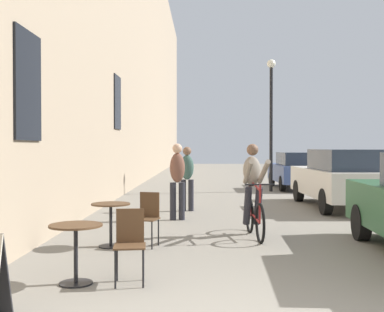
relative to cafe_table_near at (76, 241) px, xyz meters
name	(u,v)px	position (x,y,z in m)	size (l,w,h in m)	color
building_facade_left	(122,11)	(-1.45, 12.10, 6.13)	(0.54, 68.00, 13.30)	tan
cafe_table_near	(76,241)	(0.00, 0.00, 0.00)	(0.64, 0.64, 0.72)	black
cafe_chair_near_toward_street	(130,240)	(0.64, 0.08, 0.00)	(0.42, 0.42, 0.89)	black
cafe_table_mid	(111,215)	(0.01, 2.19, 0.00)	(0.64, 0.64, 0.72)	black
cafe_chair_mid_toward_street	(148,215)	(0.61, 2.26, 0.00)	(0.46, 0.46, 0.89)	black
cyclist_on_bicycle	(253,192)	(2.47, 3.23, 0.29)	(0.52, 1.76, 1.74)	black
pedestrian_near	(177,177)	(0.96, 5.16, 0.45)	(0.37, 0.29, 1.73)	#26262D
pedestrian_mid	(187,175)	(1.13, 6.74, 0.41)	(0.34, 0.25, 1.66)	#26262D
street_lamp	(271,108)	(4.08, 12.33, 2.59)	(0.32, 0.32, 4.90)	black
parked_car_second	(343,178)	(5.33, 7.43, 0.30)	(1.98, 4.51, 1.59)	beige
parked_car_third	(297,170)	(5.26, 13.50, 0.23)	(1.74, 4.07, 1.44)	#384C84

